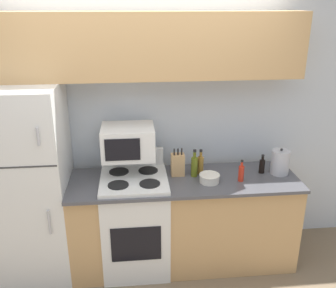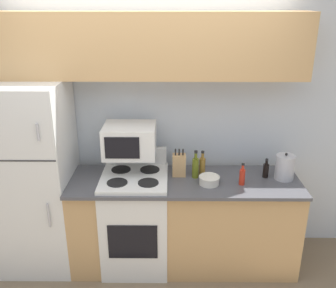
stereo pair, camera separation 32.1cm
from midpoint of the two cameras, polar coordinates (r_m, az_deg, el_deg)
The scene contains 14 objects.
ground_plane at distance 3.62m, azimuth -0.43°, elevation -20.36°, with size 12.00×12.00×0.00m, color #7F6B51.
wall_back at distance 3.61m, azimuth -0.32°, elevation 2.97°, with size 8.00×0.05×2.55m.
lower_cabinets at distance 3.61m, azimuth 5.05°, elevation -11.76°, with size 2.06×0.65×0.89m.
refrigerator at distance 3.58m, azimuth -17.21°, elevation -4.99°, with size 0.67×0.71×1.77m.
upper_cabinets at distance 3.26m, azimuth -0.39°, elevation 14.78°, with size 2.73×0.35×0.55m.
stove at distance 3.57m, azimuth -2.34°, elevation -11.44°, with size 0.59×0.63×1.09m.
microwave at distance 3.33m, azimuth -3.12°, elevation 0.53°, with size 0.46×0.38×0.28m.
knife_block at distance 3.41m, azimuth 4.40°, elevation -3.26°, with size 0.12×0.10×0.26m.
bowl at distance 3.31m, azimuth 9.09°, elevation -5.49°, with size 0.18×0.18×0.08m.
bottle_soy_sauce at distance 3.54m, azimuth 17.23°, elevation -3.86°, with size 0.05×0.05×0.18m.
bottle_olive_oil at distance 3.39m, azimuth 6.93°, elevation -3.57°, with size 0.06×0.06×0.26m.
bottle_hot_sauce at distance 3.34m, azimuth 13.97°, elevation -4.85°, with size 0.05×0.05×0.20m.
bottle_vinegar at distance 3.44m, azimuth 7.92°, elevation -3.38°, with size 0.06×0.06×0.24m.
kettle at distance 3.54m, azimuth 19.89°, elevation -3.40°, with size 0.17×0.17×0.25m.
Camera 2 is at (0.21, -2.72, 2.39)m, focal length 40.00 mm.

